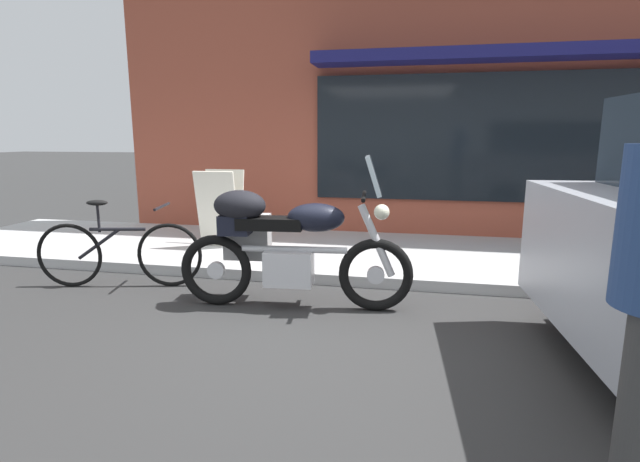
# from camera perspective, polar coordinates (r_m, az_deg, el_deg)

# --- Properties ---
(ground_plane) EXTENTS (80.00, 80.00, 0.00)m
(ground_plane) POSITION_cam_1_polar(r_m,az_deg,el_deg) (4.23, 1.75, -10.77)
(ground_plane) COLOR #2E2E2E
(touring_motorcycle) EXTENTS (2.17, 0.62, 1.42)m
(touring_motorcycle) POSITION_cam_1_polar(r_m,az_deg,el_deg) (4.48, -4.59, -1.36)
(touring_motorcycle) COLOR black
(touring_motorcycle) RESTS_ON ground_plane
(parked_bicycle) EXTENTS (1.71, 0.55, 0.93)m
(parked_bicycle) POSITION_cam_1_polar(r_m,az_deg,el_deg) (5.53, -22.65, -2.33)
(parked_bicycle) COLOR black
(parked_bicycle) RESTS_ON ground_plane
(sandwich_board_sign) EXTENTS (0.55, 0.43, 1.01)m
(sandwich_board_sign) POSITION_cam_1_polar(r_m,az_deg,el_deg) (6.60, -11.68, 2.65)
(sandwich_board_sign) COLOR silver
(sandwich_board_sign) RESTS_ON sidewalk_curb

